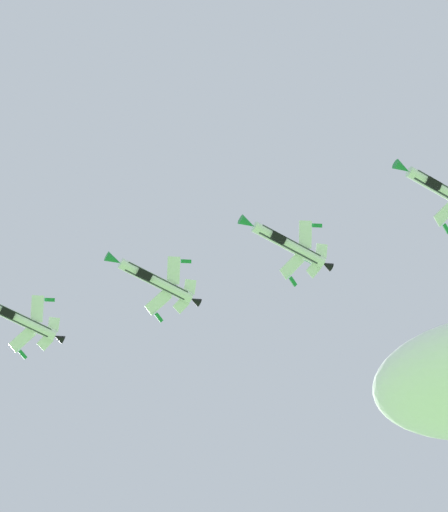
{
  "coord_description": "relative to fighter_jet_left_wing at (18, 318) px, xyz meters",
  "views": [
    {
      "loc": [
        4.86,
        -0.44,
        1.52
      ],
      "look_at": [
        -7.14,
        68.33,
        134.22
      ],
      "focal_mm": 70.64,
      "sensor_mm": 36.0,
      "label": 1
    }
  ],
  "objects": [
    {
      "name": "fighter_jet_left_wing",
      "position": [
        0.0,
        0.0,
        0.0
      ],
      "size": [
        13.07,
        11.52,
        6.16
      ],
      "rotation": [
        0.0,
        0.64,
        2.27
      ],
      "color": "silver"
    },
    {
      "name": "fighter_jet_right_outer",
      "position": [
        66.13,
        -10.91,
        -0.82
      ],
      "size": [
        13.07,
        11.64,
        5.72
      ],
      "rotation": [
        0.0,
        0.59,
        2.27
      ],
      "color": "silver"
    },
    {
      "name": "fighter_jet_right_wing",
      "position": [
        22.5,
        -3.95,
        -1.74
      ],
      "size": [
        13.07,
        11.7,
        5.51
      ],
      "rotation": [
        0.0,
        0.56,
        2.27
      ],
      "color": "silver"
    },
    {
      "name": "fighter_jet_left_outer",
      "position": [
        42.97,
        -5.99,
        -0.64
      ],
      "size": [
        13.07,
        11.47,
        6.39
      ],
      "rotation": [
        0.0,
        0.67,
        2.27
      ],
      "color": "silver"
    }
  ]
}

